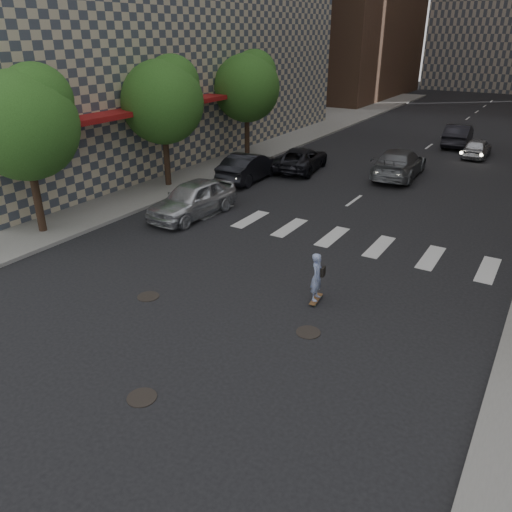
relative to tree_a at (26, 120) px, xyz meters
The scene contains 15 objects.
ground 10.99m from the tree_a, 18.35° to the right, with size 160.00×160.00×0.00m, color black.
sidewalk_left 18.19m from the tree_a, 106.66° to the left, with size 13.00×80.00×0.15m, color gray.
tree_a is the anchor object (origin of this frame).
tree_b 8.00m from the tree_a, 90.00° to the left, with size 4.20×4.20×6.60m.
tree_c 16.00m from the tree_a, 90.00° to the left, with size 4.20×4.20×6.60m.
manhole_a 12.91m from the tree_a, 27.88° to the right, with size 0.70×0.70×0.02m, color black.
manhole_b 8.99m from the tree_a, 14.56° to the right, with size 0.70×0.70×0.02m, color black.
manhole_c 13.62m from the tree_a, ahead, with size 0.70×0.70×0.02m, color black.
skateboarder 12.76m from the tree_a, ahead, with size 0.44×0.84×1.64m.
silver_sedan 7.38m from the tree_a, 51.16° to the left, with size 1.92×4.77×1.62m, color silver.
traffic_car_a 12.33m from the tree_a, 75.38° to the left, with size 1.64×4.70×1.55m, color black.
traffic_car_b 19.59m from the tree_a, 58.67° to the left, with size 2.26×5.55×1.61m, color slate.
traffic_car_c 16.02m from the tree_a, 73.32° to the left, with size 2.26×4.90×1.36m, color black.
traffic_car_d 27.61m from the tree_a, 61.63° to the left, with size 1.50×3.73×1.27m, color #ACADB3.
traffic_car_e 29.53m from the tree_a, 67.62° to the left, with size 1.68×4.82×1.59m, color black.
Camera 1 is at (8.26, -8.96, 7.80)m, focal length 35.00 mm.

